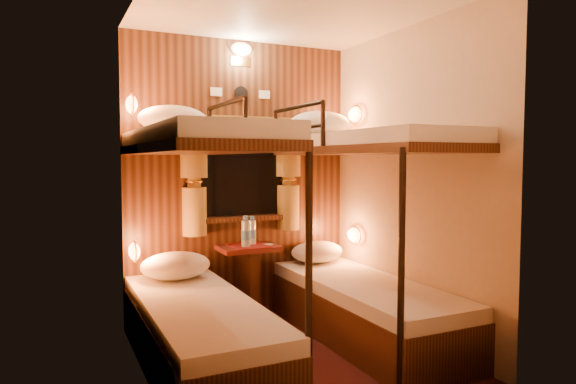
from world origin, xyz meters
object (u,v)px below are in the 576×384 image
bottle_left (246,234)px  bottle_right (252,232)px  table (249,273)px  bunk_right (364,267)px  bunk_left (198,285)px

bottle_left → bottle_right: size_ratio=1.07×
table → bunk_right: bearing=-50.3°
bunk_left → bottle_left: (0.60, 0.73, 0.21)m
bunk_right → bottle_right: size_ratio=7.73×
bunk_left → bottle_left: bearing=50.3°
table → bottle_left: size_ratio=2.48×
bunk_left → table: (0.65, 0.78, -0.14)m
bunk_right → table: bearing=129.7°
bunk_right → bottle_right: (-0.59, 0.83, 0.20)m
bunk_right → bottle_left: 1.02m
bunk_right → table: 1.02m
table → bunk_left: bearing=-129.7°
bunk_left → bottle_right: (0.70, 0.83, 0.20)m
bottle_left → bunk_left: bearing=-129.7°
bottle_right → bunk_left: bearing=-130.1°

